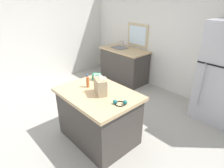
{
  "coord_description": "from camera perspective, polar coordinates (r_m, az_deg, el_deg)",
  "views": [
    {
      "loc": [
        2.37,
        -1.67,
        2.26
      ],
      "look_at": [
        0.28,
        0.24,
        0.93
      ],
      "focal_mm": 30.74,
      "sensor_mm": 36.0,
      "label": 1
    }
  ],
  "objects": [
    {
      "name": "sink_counter",
      "position": [
        5.4,
        3.58,
        5.77
      ],
      "size": [
        1.32,
        0.69,
        1.09
      ],
      "color": "#423D38",
      "rests_on": "ground"
    },
    {
      "name": "back_wall",
      "position": [
        4.83,
        17.32,
        12.61
      ],
      "size": [
        5.23,
        0.13,
        2.59
      ],
      "color": "silver",
      "rests_on": "ground"
    },
    {
      "name": "left_wall",
      "position": [
        5.34,
        -24.18,
        12.72
      ],
      "size": [
        0.1,
        4.83,
        2.59
      ],
      "color": "silver",
      "rests_on": "ground"
    },
    {
      "name": "small_box",
      "position": [
        3.39,
        -4.59,
        2.12
      ],
      "size": [
        0.17,
        0.17,
        0.11
      ],
      "primitive_type": "cube",
      "rotation": [
        0.0,
        0.0,
        0.5
      ],
      "color": "#388E66",
      "rests_on": "kitchen_island"
    },
    {
      "name": "ear_defenders",
      "position": [
        2.66,
        2.38,
        -5.59
      ],
      "size": [
        0.21,
        0.21,
        0.06
      ],
      "color": "black",
      "rests_on": "kitchen_island"
    },
    {
      "name": "ground",
      "position": [
        3.67,
        -5.89,
        -12.86
      ],
      "size": [
        6.28,
        6.28,
        0.0
      ],
      "primitive_type": "plane",
      "color": "#ADA89E"
    },
    {
      "name": "kitchen_island",
      "position": [
        3.2,
        -4.02,
        -9.42
      ],
      "size": [
        1.26,
        0.92,
        0.88
      ],
      "color": "#423D38",
      "rests_on": "ground"
    },
    {
      "name": "refrigerator",
      "position": [
        4.04,
        29.98,
        2.66
      ],
      "size": [
        0.71,
        0.7,
        1.88
      ],
      "color": "#B7B7BC",
      "rests_on": "ground"
    },
    {
      "name": "shopping_bag",
      "position": [
        2.88,
        -3.47,
        -0.67
      ],
      "size": [
        0.29,
        0.23,
        0.29
      ],
      "color": "tan",
      "rests_on": "kitchen_island"
    },
    {
      "name": "bottle",
      "position": [
        3.12,
        -7.23,
        0.8
      ],
      "size": [
        0.05,
        0.05,
        0.23
      ],
      "color": "#C66633",
      "rests_on": "kitchen_island"
    }
  ]
}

